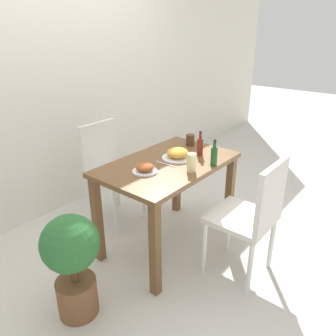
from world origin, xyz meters
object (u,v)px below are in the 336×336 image
drink_cup (190,140)px  condiment_bottle (214,155)px  chair_near (252,213)px  side_plate (145,168)px  sauce_bottle (200,146)px  chair_far (109,166)px  food_plate (178,154)px  juice_glass (191,163)px  potted_plant_left (72,259)px

drink_cup → condiment_bottle: size_ratio=0.47×
chair_near → side_plate: chair_near is taller
sauce_bottle → chair_near: bearing=-108.9°
chair_far → sauce_bottle: sauce_bottle is taller
food_plate → drink_cup: (0.32, 0.11, 0.01)m
chair_near → side_plate: (-0.32, 0.69, 0.26)m
food_plate → side_plate: (-0.35, 0.02, -0.01)m
juice_glass → sauce_bottle: bearing=23.4°
condiment_bottle → potted_plant_left: (-1.09, 0.29, -0.41)m
chair_near → sauce_bottle: size_ratio=4.50×
food_plate → potted_plant_left: (-1.03, 0.00, -0.37)m
sauce_bottle → condiment_bottle: bearing=-118.7°
condiment_bottle → potted_plant_left: condiment_bottle is taller
chair_near → juice_glass: chair_near is taller
chair_far → food_plate: (0.09, -0.72, 0.26)m
drink_cup → juice_glass: size_ratio=0.70×
food_plate → condiment_bottle: (0.06, -0.29, 0.04)m
chair_near → side_plate: size_ratio=5.09×
side_plate → potted_plant_left: (-0.68, -0.02, -0.36)m
food_plate → juice_glass: size_ratio=1.81×
drink_cup → side_plate: bearing=-172.8°
side_plate → sauce_bottle: 0.54m
chair_near → food_plate: (0.03, 0.67, 0.26)m
food_plate → drink_cup: drink_cup is taller
drink_cup → sauce_bottle: sauce_bottle is taller
food_plate → juice_glass: juice_glass is taller
drink_cup → sauce_bottle: bearing=-126.7°
chair_far → drink_cup: 0.79m
chair_far → sauce_bottle: 0.91m
drink_cup → juice_glass: 0.56m
chair_far → food_plate: 0.77m
chair_far → potted_plant_left: (-0.93, -0.72, -0.10)m
potted_plant_left → food_plate: bearing=-0.0°
potted_plant_left → chair_far: bearing=37.6°
chair_far → potted_plant_left: chair_far is taller
chair_far → condiment_bottle: 1.06m
food_plate → potted_plant_left: 1.09m
juice_glass → side_plate: bearing=131.3°
food_plate → condiment_bottle: 0.30m
juice_glass → potted_plant_left: 1.00m
food_plate → juice_glass: 0.26m
food_plate → drink_cup: size_ratio=2.58×
chair_far → juice_glass: size_ratio=6.78×
drink_cup → potted_plant_left: drink_cup is taller
condiment_bottle → drink_cup: bearing=57.1°
chair_far → condiment_bottle: size_ratio=4.50×
sauce_bottle → potted_plant_left: sauce_bottle is taller
chair_near → juice_glass: size_ratio=6.78×
chair_near → chair_far: (-0.07, 1.39, 0.00)m
condiment_bottle → potted_plant_left: size_ratio=0.29×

